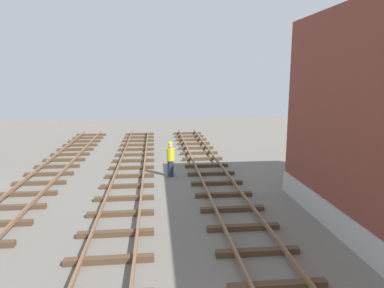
# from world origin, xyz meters

# --- Properties ---
(track_worker_foreground) EXTENTS (0.40, 0.40, 1.87)m
(track_worker_foreground) POSITION_xyz_m (-0.67, 13.70, 0.93)
(track_worker_foreground) COLOR #262D4C
(track_worker_foreground) RESTS_ON ground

